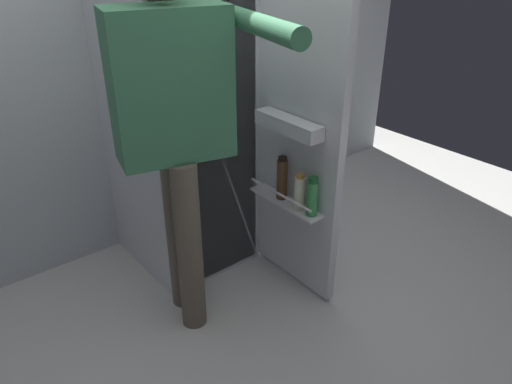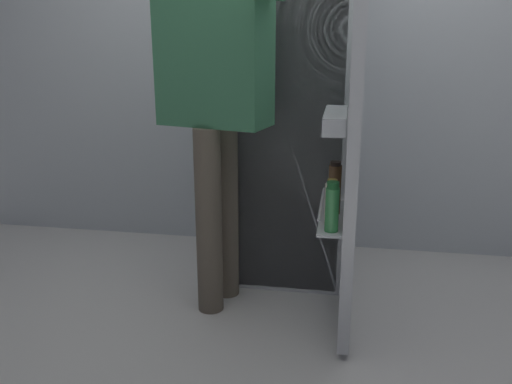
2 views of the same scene
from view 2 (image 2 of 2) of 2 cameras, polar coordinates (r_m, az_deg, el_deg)
ground_plane at (r=2.58m, az=1.91°, el=-12.89°), size 5.32×5.32×0.00m
kitchen_wall at (r=3.19m, az=4.63°, el=17.95°), size 4.40×0.10×2.69m
refrigerator at (r=2.80m, az=4.03°, el=8.63°), size 0.64×1.22×1.77m
person at (r=2.40m, az=-4.17°, el=11.58°), size 0.59×0.87×1.74m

